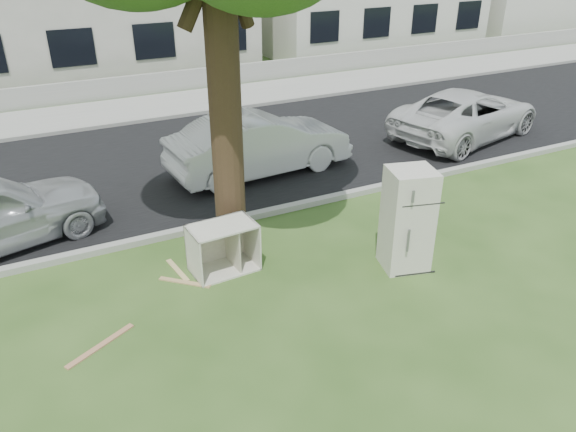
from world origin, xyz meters
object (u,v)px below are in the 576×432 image
fridge (407,220)px  cabinet (223,248)px  car_center (260,144)px  car_right (467,114)px

fridge → cabinet: size_ratio=1.63×
fridge → car_center: size_ratio=0.41×
car_right → fridge: bearing=116.0°
cabinet → car_center: (2.27, 3.60, 0.28)m
cabinet → car_right: car_right is taller
fridge → car_right: 7.21m
car_center → fridge: bearing=-178.4°
fridge → car_center: fridge is taller
fridge → cabinet: fridge is taller
fridge → car_right: size_ratio=0.38×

